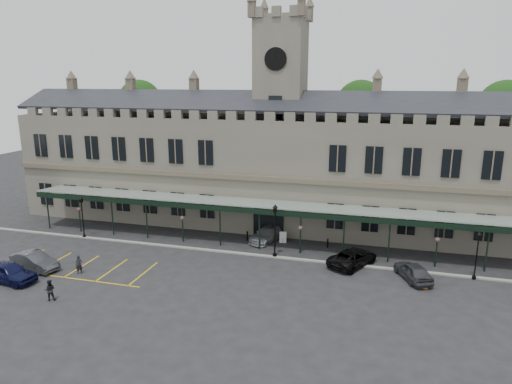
% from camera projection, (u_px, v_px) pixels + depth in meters
% --- Properties ---
extents(ground, '(140.00, 140.00, 0.00)m').
position_uv_depth(ground, '(237.00, 280.00, 37.49)').
color(ground, black).
extents(station_building, '(60.00, 10.36, 17.30)m').
position_uv_depth(station_building, '(280.00, 167.00, 50.83)').
color(station_building, '#5D594D').
rests_on(station_building, ground).
extents(clock_tower, '(5.60, 5.60, 24.80)m').
position_uv_depth(clock_tower, '(280.00, 107.00, 49.31)').
color(clock_tower, '#5D594D').
rests_on(clock_tower, ground).
extents(canopy, '(50.00, 4.10, 4.30)m').
position_uv_depth(canopy, '(260.00, 225.00, 43.90)').
color(canopy, '#8C9E93').
rests_on(canopy, ground).
extents(kerb, '(60.00, 0.40, 0.12)m').
position_uv_depth(kerb, '(255.00, 255.00, 42.62)').
color(kerb, gray).
rests_on(kerb, ground).
extents(parking_markings, '(16.00, 6.00, 0.01)m').
position_uv_depth(parking_markings, '(78.00, 268.00, 39.69)').
color(parking_markings, gold).
rests_on(parking_markings, ground).
extents(tree_behind_left, '(6.00, 6.00, 16.00)m').
position_uv_depth(tree_behind_left, '(140.00, 103.00, 63.48)').
color(tree_behind_left, '#332314').
rests_on(tree_behind_left, ground).
extents(tree_behind_mid, '(6.00, 6.00, 16.00)m').
position_uv_depth(tree_behind_mid, '(360.00, 106.00, 55.75)').
color(tree_behind_mid, '#332314').
rests_on(tree_behind_mid, ground).
extents(tree_behind_right, '(6.00, 6.00, 16.00)m').
position_uv_depth(tree_behind_right, '(504.00, 108.00, 51.63)').
color(tree_behind_right, '#332314').
rests_on(tree_behind_right, ground).
extents(lamp_post_left, '(0.42, 0.42, 4.47)m').
position_uv_depth(lamp_post_left, '(82.00, 213.00, 46.80)').
color(lamp_post_left, black).
rests_on(lamp_post_left, ground).
extents(lamp_post_mid, '(0.48, 0.48, 5.10)m').
position_uv_depth(lamp_post_mid, '(275.00, 226.00, 41.51)').
color(lamp_post_mid, black).
rests_on(lamp_post_mid, ground).
extents(lamp_post_right, '(0.39, 0.39, 4.14)m').
position_uv_depth(lamp_post_right, '(477.00, 251.00, 36.98)').
color(lamp_post_right, black).
rests_on(lamp_post_right, ground).
extents(traffic_cone, '(0.46, 0.46, 0.73)m').
position_uv_depth(traffic_cone, '(425.00, 284.00, 35.91)').
color(traffic_cone, orange).
rests_on(traffic_cone, ground).
extents(sign_board, '(0.69, 0.18, 1.19)m').
position_uv_depth(sign_board, '(283.00, 237.00, 45.76)').
color(sign_board, black).
rests_on(sign_board, ground).
extents(bollard_left, '(0.17, 0.17, 0.97)m').
position_uv_depth(bollard_left, '(247.00, 236.00, 46.46)').
color(bollard_left, black).
rests_on(bollard_left, ground).
extents(bollard_right, '(0.16, 0.16, 0.89)m').
position_uv_depth(bollard_right, '(328.00, 243.00, 44.53)').
color(bollard_right, black).
rests_on(bollard_right, ground).
extents(car_left_a, '(5.00, 2.41, 1.65)m').
position_uv_depth(car_left_a, '(8.00, 272.00, 36.90)').
color(car_left_a, black).
rests_on(car_left_a, ground).
extents(car_left_b, '(4.87, 2.56, 1.52)m').
position_uv_depth(car_left_b, '(34.00, 261.00, 39.36)').
color(car_left_b, '#34363B').
rests_on(car_left_b, ground).
extents(car_taxi, '(3.40, 5.25, 1.42)m').
position_uv_depth(car_taxi, '(267.00, 234.00, 46.42)').
color(car_taxi, '#929599').
rests_on(car_taxi, ground).
extents(car_van, '(4.69, 5.76, 1.46)m').
position_uv_depth(car_van, '(353.00, 257.00, 40.24)').
color(car_van, black).
rests_on(car_van, ground).
extents(car_right_a, '(3.34, 4.63, 1.46)m').
position_uv_depth(car_right_a, '(413.00, 271.00, 37.34)').
color(car_right_a, '#34363B').
rests_on(car_right_a, ground).
extents(person_a, '(0.69, 0.58, 1.60)m').
position_uv_depth(person_a, '(79.00, 265.00, 38.46)').
color(person_a, black).
rests_on(person_a, ground).
extents(person_b, '(0.99, 0.92, 1.63)m').
position_uv_depth(person_b, '(50.00, 290.00, 33.82)').
color(person_b, black).
rests_on(person_b, ground).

